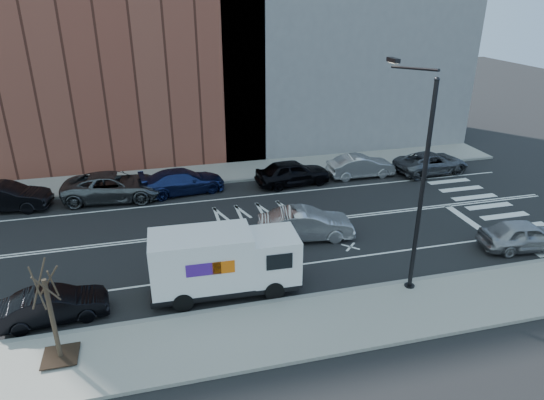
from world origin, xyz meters
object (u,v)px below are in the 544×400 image
fedex_van (224,261)px  driving_sedan (306,224)px  far_parked_b (5,197)px  near_parked_front (525,235)px

fedex_van → driving_sedan: bearing=39.8°
fedex_van → far_parked_b: 15.94m
far_parked_b → near_parked_front: (26.07, -11.47, -0.06)m
far_parked_b → driving_sedan: (15.90, -7.70, -0.01)m
near_parked_front → fedex_van: bearing=97.6°
fedex_van → near_parked_front: bearing=2.0°
fedex_van → near_parked_front: fedex_van is taller
far_parked_b → driving_sedan: bearing=-108.5°
far_parked_b → driving_sedan: far_parked_b is taller
fedex_van → near_parked_front: size_ratio=1.44×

